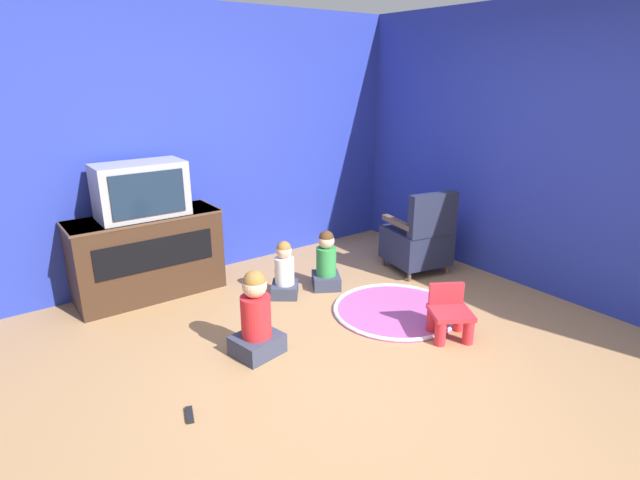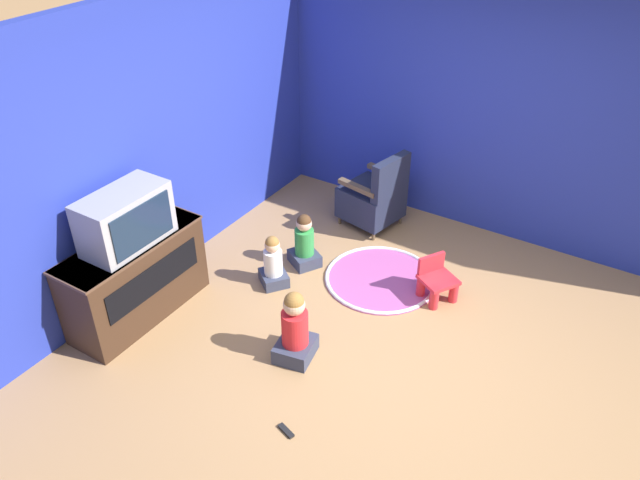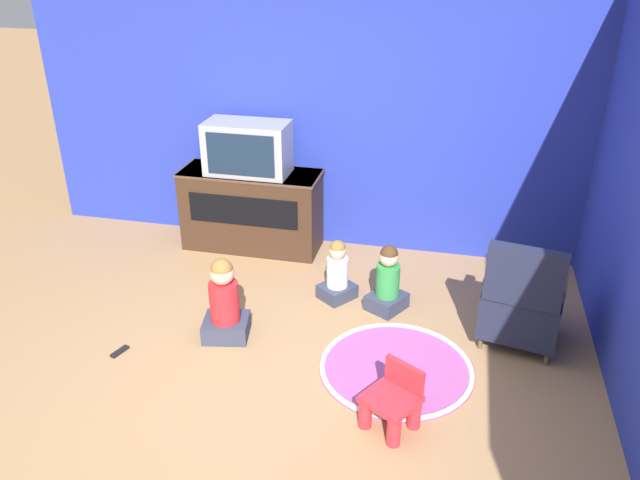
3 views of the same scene
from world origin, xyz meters
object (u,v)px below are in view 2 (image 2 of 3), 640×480
Objects in this scene: tv_cabinet at (135,277)px; yellow_kid_chair at (437,282)px; child_watching_center at (295,330)px; child_watching_right at (273,264)px; child_watching_left at (304,243)px; television at (125,219)px; black_armchair at (374,197)px; remote_control at (286,431)px.

tv_cabinet reaches higher than yellow_kid_chair.
tv_cabinet is 2.73m from yellow_kid_chair.
child_watching_center is 1.23× the size of child_watching_right.
tv_cabinet is 2.31× the size of child_watching_left.
child_watching_center is (0.28, -1.47, -0.72)m from television.
black_armchair is 1.05m from child_watching_left.
television is 1.81m from child_watching_left.
black_armchair is 2.20m from child_watching_center.
child_watching_center is 1.02m from child_watching_right.
child_watching_right is (1.00, -0.76, -0.17)m from tv_cabinet.
black_armchair reaches higher than child_watching_right.
television is at bearing -11.77° from black_armchair.
remote_control is at bearing -102.40° from television.
black_armchair is 5.62× the size of remote_control.
yellow_kid_chair is at bearing -80.50° from remote_control.
child_watching_right is 1.81m from remote_control.
remote_control is at bearing -102.23° from tv_cabinet.
child_watching_left reaches higher than remote_control.
child_watching_left reaches higher than yellow_kid_chair.
yellow_kid_chair is 2.07m from remote_control.
remote_control is (-0.41, -1.85, -1.00)m from television.
child_watching_right is at bearing 110.11° from child_watching_left.
child_watching_center is 0.84m from remote_control.
black_armchair reaches higher than yellow_kid_chair.
black_armchair is (2.45, -1.04, -0.67)m from television.
television is 1.83× the size of yellow_kid_chair.
child_watching_right is at bearing -33.87° from remote_control.
child_watching_left is (-1.02, 0.23, -0.10)m from black_armchair.
child_watching_left is at bearing -30.44° from tv_cabinet.
tv_cabinet is at bearing 90.00° from television.
television is at bearing 90.04° from child_watching_center.
tv_cabinet is at bearing 89.85° from child_watching_center.
television reaches higher than child_watching_center.
yellow_kid_chair reaches higher than remote_control.
remote_control is (-0.69, -0.38, -0.28)m from child_watching_center.
black_armchair is 2.99m from remote_control.
tv_cabinet is at bearing 89.36° from child_watching_left.
child_watching_center is at bearing 172.57° from child_watching_right.
black_armchair is at bearing -23.63° from tv_cabinet.
child_watching_center reaches higher than yellow_kid_chair.
yellow_kid_chair is 0.63× the size of child_watching_center.
tv_cabinet reaches higher than child_watching_right.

